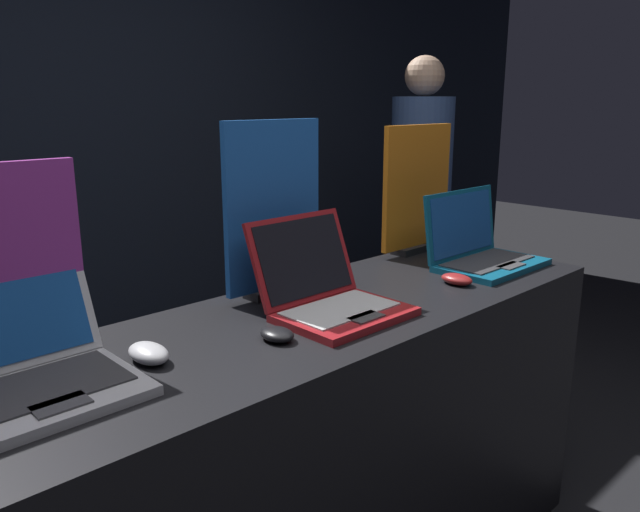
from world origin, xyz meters
TOP-DOWN VIEW (x-y plane):
  - wall_back at (0.00, 2.16)m, footprint 8.00×0.05m
  - display_counter at (0.00, 0.29)m, footprint 1.89×0.57m
  - laptop_front at (-0.71, 0.34)m, footprint 0.34×0.36m
  - mouse_front at (-0.48, 0.30)m, footprint 0.07×0.12m
  - laptop_middle at (0.01, 0.27)m, footprint 0.32×0.33m
  - mouse_middle at (-0.21, 0.21)m, footprint 0.07×0.09m
  - promo_stand_middle at (0.01, 0.48)m, footprint 0.32×0.07m
  - laptop_back at (0.71, 0.26)m, footprint 0.38×0.26m
  - mouse_back at (0.47, 0.18)m, footprint 0.07×0.10m
  - promo_stand_back at (0.71, 0.53)m, footprint 0.35×0.07m
  - person_bystander at (1.53, 1.13)m, footprint 0.31×0.31m

SIDE VIEW (x-z plane):
  - display_counter at x=0.00m, z-range 0.00..0.90m
  - person_bystander at x=1.53m, z-range 0.03..1.69m
  - mouse_middle at x=-0.21m, z-range 0.90..0.93m
  - mouse_back at x=0.47m, z-range 0.90..0.93m
  - mouse_front at x=-0.48m, z-range 0.90..0.94m
  - laptop_middle at x=0.01m, z-range 0.84..1.08m
  - laptop_back at x=0.71m, z-range 0.84..1.08m
  - laptop_front at x=-0.71m, z-range 0.83..1.09m
  - promo_stand_back at x=0.71m, z-range 0.89..1.35m
  - promo_stand_middle at x=0.01m, z-range 0.89..1.38m
  - wall_back at x=0.00m, z-range 0.00..2.80m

